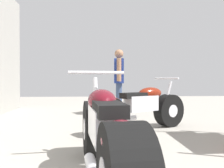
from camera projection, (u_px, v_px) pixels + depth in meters
ground_plane at (118, 139)px, 3.52m from camera, size 18.60×18.60×0.00m
motorcycle_maroon_cruiser at (106, 137)px, 2.00m from camera, size 0.60×2.02×0.94m
motorcycle_black_naked at (139, 109)px, 4.12m from camera, size 1.74×1.13×0.89m
mechanic_in_blue at (119, 78)px, 6.03m from camera, size 0.27×0.64×1.59m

